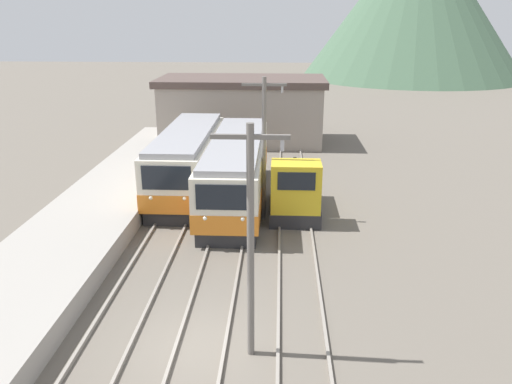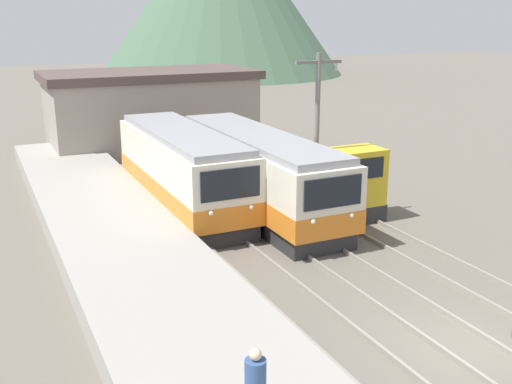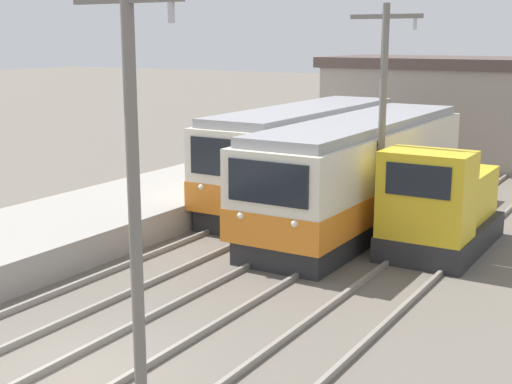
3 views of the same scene
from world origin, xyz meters
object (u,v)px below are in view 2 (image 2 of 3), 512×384
shunting_locomotive (335,184)px  catenary_mast_mid (317,132)px  commuter_train_center (258,175)px  commuter_train_left (183,173)px

shunting_locomotive → catenary_mast_mid: bearing=-150.7°
shunting_locomotive → catenary_mast_mid: size_ratio=0.71×
commuter_train_center → shunting_locomotive: bearing=-25.4°
commuter_train_left → shunting_locomotive: commuter_train_left is taller
commuter_train_left → catenary_mast_mid: (4.31, -3.84, 2.07)m
shunting_locomotive → catenary_mast_mid: catenary_mast_mid is taller
commuter_train_left → shunting_locomotive: (5.80, -3.00, -0.42)m
commuter_train_left → catenary_mast_mid: bearing=-41.7°
commuter_train_center → shunting_locomotive: commuter_train_center is taller
shunting_locomotive → commuter_train_left: bearing=152.6°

